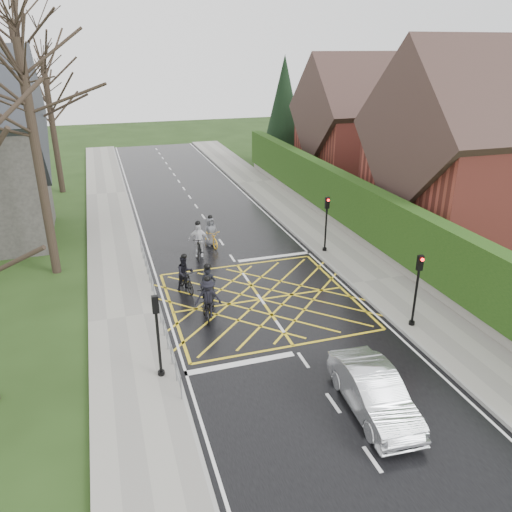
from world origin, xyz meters
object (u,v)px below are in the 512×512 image
cyclist_rear (209,293)px  cyclist_mid (209,302)px  cyclist_lead (211,235)px  cyclist_front (199,244)px  car (374,392)px  cyclist_back (185,276)px

cyclist_rear → cyclist_mid: 0.84m
cyclist_lead → cyclist_rear: bearing=-112.6°
cyclist_front → cyclist_lead: (0.98, 1.39, -0.12)m
cyclist_rear → car: size_ratio=0.54×
cyclist_back → cyclist_front: size_ratio=0.89×
cyclist_front → car: 14.25m
cyclist_back → cyclist_lead: size_ratio=0.97×
cyclist_mid → cyclist_lead: size_ratio=1.04×
cyclist_mid → cyclist_front: (0.95, 6.63, 0.06)m
cyclist_back → cyclist_front: bearing=57.7°
cyclist_lead → cyclist_back: bearing=-123.9°
cyclist_rear → cyclist_back: 2.12m
cyclist_mid → cyclist_front: cyclist_front is taller
cyclist_rear → cyclist_lead: 7.41m
cyclist_lead → car: size_ratio=0.47×
cyclist_rear → car: cyclist_rear is taller
cyclist_rear → cyclist_back: bearing=132.2°
car → cyclist_rear: bearing=116.4°
cyclist_rear → cyclist_front: cyclist_rear is taller
cyclist_mid → cyclist_front: 6.70m
cyclist_rear → cyclist_lead: bearing=100.1°
cyclist_back → cyclist_rear: bearing=-83.2°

